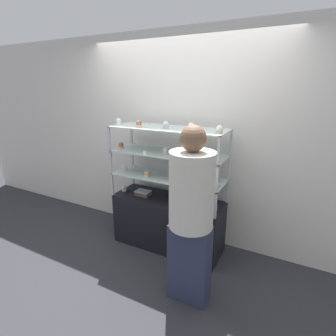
{
  "coord_description": "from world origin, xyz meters",
  "views": [
    {
      "loc": [
        1.35,
        -2.59,
        1.95
      ],
      "look_at": [
        0.0,
        0.0,
        1.04
      ],
      "focal_mm": 28.0,
      "sensor_mm": 36.0,
      "label": 1
    }
  ],
  "objects": [
    {
      "name": "ground_plane",
      "position": [
        0.0,
        0.0,
        0.0
      ],
      "size": [
        20.0,
        20.0,
        0.0
      ],
      "primitive_type": "plane",
      "color": "#2D2D33"
    },
    {
      "name": "back_wall",
      "position": [
        0.0,
        0.38,
        1.3
      ],
      "size": [
        8.0,
        0.05,
        2.6
      ],
      "color": "silver",
      "rests_on": "ground_plane"
    },
    {
      "name": "display_base",
      "position": [
        0.0,
        0.0,
        0.33
      ],
      "size": [
        1.34,
        0.47,
        0.65
      ],
      "color": "black",
      "rests_on": "ground_plane"
    },
    {
      "name": "display_riser_lower",
      "position": [
        0.0,
        0.0,
        0.92
      ],
      "size": [
        1.34,
        0.47,
        0.29
      ],
      "color": "#B7B7BC",
      "rests_on": "display_base"
    },
    {
      "name": "display_riser_middle",
      "position": [
        0.0,
        0.0,
        1.21
      ],
      "size": [
        1.34,
        0.47,
        0.29
      ],
      "color": "#B7B7BC",
      "rests_on": "display_riser_lower"
    },
    {
      "name": "display_riser_upper",
      "position": [
        0.0,
        0.0,
        1.49
      ],
      "size": [
        1.34,
        0.47,
        0.29
      ],
      "color": "#B7B7BC",
      "rests_on": "display_riser_middle"
    },
    {
      "name": "layer_cake_centerpiece",
      "position": [
        0.14,
        0.02,
        0.99
      ],
      "size": [
        0.18,
        0.18,
        0.11
      ],
      "color": "#C66660",
      "rests_on": "display_riser_lower"
    },
    {
      "name": "sheet_cake_frosted",
      "position": [
        -0.32,
        -0.06,
        0.68
      ],
      "size": [
        0.19,
        0.13,
        0.06
      ],
      "color": "brown",
      "rests_on": "display_base"
    },
    {
      "name": "cupcake_0",
      "position": [
        -0.62,
        -0.05,
        0.69
      ],
      "size": [
        0.07,
        0.07,
        0.08
      ],
      "color": "white",
      "rests_on": "display_base"
    },
    {
      "name": "cupcake_1",
      "position": [
        0.21,
        -0.04,
        0.69
      ],
      "size": [
        0.07,
        0.07,
        0.08
      ],
      "color": "#CCB28C",
      "rests_on": "display_base"
    },
    {
      "name": "cupcake_2",
      "position": [
        0.6,
        -0.05,
        0.69
      ],
      "size": [
        0.07,
        0.07,
        0.08
      ],
      "color": "#CCB28C",
      "rests_on": "display_base"
    },
    {
      "name": "price_tag_0",
      "position": [
        0.37,
        -0.22,
        0.67
      ],
      "size": [
        0.04,
        0.0,
        0.04
      ],
      "color": "white",
      "rests_on": "display_base"
    },
    {
      "name": "cupcake_3",
      "position": [
        -0.6,
        -0.04,
        0.97
      ],
      "size": [
        0.06,
        0.06,
        0.07
      ],
      "color": "white",
      "rests_on": "display_riser_lower"
    },
    {
      "name": "cupcake_4",
      "position": [
        -0.22,
        -0.12,
        0.97
      ],
      "size": [
        0.06,
        0.06,
        0.07
      ],
      "color": "beige",
      "rests_on": "display_riser_lower"
    },
    {
      "name": "cupcake_5",
      "position": [
        0.62,
        -0.11,
        0.97
      ],
      "size": [
        0.06,
        0.06,
        0.07
      ],
      "color": "#CCB28C",
      "rests_on": "display_riser_lower"
    },
    {
      "name": "price_tag_1",
      "position": [
        0.27,
        -0.22,
        0.96
      ],
      "size": [
        0.04,
        0.0,
        0.04
      ],
      "color": "white",
      "rests_on": "display_riser_lower"
    },
    {
      "name": "cupcake_6",
      "position": [
        -0.6,
        -0.08,
        1.26
      ],
      "size": [
        0.06,
        0.06,
        0.08
      ],
      "color": "#CCB28C",
      "rests_on": "display_riser_middle"
    },
    {
      "name": "cupcake_7",
      "position": [
        0.0,
        -0.06,
        1.26
      ],
      "size": [
        0.06,
        0.06,
        0.08
      ],
      "color": "beige",
      "rests_on": "display_riser_middle"
    },
    {
      "name": "cupcake_8",
      "position": [
        0.61,
        -0.11,
        1.26
      ],
      "size": [
        0.06,
        0.06,
        0.08
      ],
      "color": "#CCB28C",
      "rests_on": "display_riser_middle"
    },
    {
      "name": "price_tag_2",
      "position": [
        -0.18,
        -0.22,
        1.25
      ],
      "size": [
        0.04,
        0.0,
        0.04
      ],
      "color": "white",
      "rests_on": "display_riser_middle"
    },
    {
      "name": "cupcake_9",
      "position": [
        -0.62,
        -0.08,
        1.55
      ],
      "size": [
        0.06,
        0.06,
        0.08
      ],
      "color": "white",
      "rests_on": "display_riser_upper"
    },
    {
      "name": "cupcake_10",
      "position": [
        -0.31,
        -0.12,
        1.55
      ],
      "size": [
        0.06,
        0.06,
        0.08
      ],
      "color": "#CCB28C",
      "rests_on": "display_riser_upper"
    },
    {
      "name": "cupcake_11",
      "position": [
        -0.0,
        -0.06,
        1.55
      ],
      "size": [
        0.06,
        0.06,
        0.08
      ],
      "color": "#CCB28C",
      "rests_on": "display_riser_upper"
    },
    {
      "name": "cupcake_12",
      "position": [
        0.29,
        -0.04,
        1.55
      ],
      "size": [
        0.06,
        0.06,
        0.08
      ],
      "color": "#CCB28C",
      "rests_on": "display_riser_upper"
    },
    {
      "name": "cupcake_13",
      "position": [
        0.61,
        -0.09,
        1.55
      ],
      "size": [
        0.06,
        0.06,
        0.08
      ],
      "color": "#CCB28C",
      "rests_on": "display_riser_upper"
    },
    {
      "name": "price_tag_3",
      "position": [
        0.35,
        -0.22,
        1.53
      ],
      "size": [
        0.04,
        0.0,
        0.04
      ],
      "color": "white",
      "rests_on": "display_riser_upper"
    },
    {
      "name": "donut_glazed",
      "position": [
        0.31,
        -0.01,
        1.53
      ],
      "size": [
        0.12,
        0.12,
        0.04
      ],
      "color": "#EFE5CC",
      "rests_on": "display_riser_upper"
    },
    {
      "name": "customer_figure",
      "position": [
        0.58,
        -0.67,
        0.89
      ],
      "size": [
        0.39,
        0.39,
        1.67
      ],
      "color": "#282D47",
      "rests_on": "ground_plane"
    }
  ]
}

